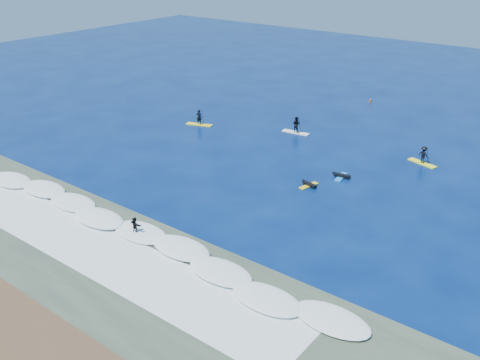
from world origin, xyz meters
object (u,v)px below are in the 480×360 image
Objects in this scene: prone_paddler_near at (309,185)px; wave_surfer at (135,226)px; prone_paddler_far at (341,176)px; sup_paddler_right at (423,156)px; sup_paddler_left at (199,119)px; marker_buoy at (370,101)px; sup_paddler_center at (296,126)px.

prone_paddler_near is 16.14m from wave_surfer.
wave_surfer reaches higher than prone_paddler_far.
prone_paddler_near is 3.67m from prone_paddler_far.
prone_paddler_far reaches higher than prone_paddler_near.
sup_paddler_right is 12.68m from prone_paddler_near.
prone_paddler_far is at bearing -28.12° from sup_paddler_left.
sup_paddler_right is 1.45× the size of prone_paddler_near.
sup_paddler_left is 23.77m from marker_buoy.
sup_paddler_left is 5.02× the size of marker_buoy.
prone_paddler_near is at bearing -75.59° from marker_buoy.
wave_surfer is at bearing 171.67° from prone_paddler_near.
sup_paddler_center is 1.44× the size of prone_paddler_far.
marker_buoy is (-1.29, 42.35, -0.48)m from wave_surfer.
marker_buoy is (-13.04, 16.14, -0.53)m from sup_paddler_right.
sup_paddler_left is 0.99× the size of sup_paddler_center.
sup_paddler_left reaches higher than prone_paddler_near.
marker_buoy is at bearing 41.27° from sup_paddler_left.
prone_paddler_near is at bearing -101.96° from sup_paddler_right.
sup_paddler_right is (24.83, 4.50, 0.13)m from sup_paddler_left.
wave_surfer is at bearing -77.95° from sup_paddler_left.
marker_buoy is (-8.37, 23.87, 0.12)m from prone_paddler_far.
sup_paddler_right is at bearing -6.36° from sup_paddler_center.
marker_buoy reaches higher than prone_paddler_far.
marker_buoy is (1.42, 16.09, -0.54)m from sup_paddler_center.
sup_paddler_center is at bearing -163.69° from sup_paddler_right.
marker_buoy is at bearing 93.43° from wave_surfer.
sup_paddler_left is 19.94m from prone_paddler_near.
sup_paddler_center is 26.40m from wave_surfer.
sup_paddler_right is (14.46, -0.04, -0.02)m from sup_paddler_center.
sup_paddler_left is at bearing -162.53° from sup_paddler_center.
prone_paddler_far is (9.79, -7.78, -0.66)m from sup_paddler_center.
sup_paddler_right is at bearing -51.06° from marker_buoy.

